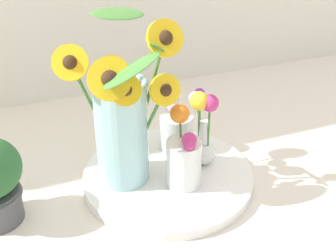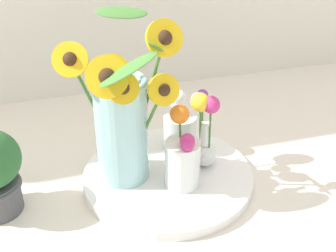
{
  "view_description": "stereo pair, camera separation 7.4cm",
  "coord_description": "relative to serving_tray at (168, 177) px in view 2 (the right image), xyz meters",
  "views": [
    {
      "loc": [
        -0.32,
        -0.77,
        0.69
      ],
      "look_at": [
        -0.01,
        0.06,
        0.15
      ],
      "focal_mm": 50.0,
      "sensor_mm": 36.0,
      "label": 1
    },
    {
      "loc": [
        -0.25,
        -0.8,
        0.69
      ],
      "look_at": [
        -0.01,
        0.06,
        0.15
      ],
      "focal_mm": 50.0,
      "sensor_mm": 36.0,
      "label": 2
    }
  ],
  "objects": [
    {
      "name": "ground_plane",
      "position": [
        0.01,
        -0.06,
        -0.01
      ],
      "size": [
        6.0,
        6.0,
        0.0
      ],
      "primitive_type": "plane",
      "color": "silver"
    },
    {
      "name": "serving_tray",
      "position": [
        0.0,
        0.0,
        0.0
      ],
      "size": [
        0.4,
        0.4,
        0.02
      ],
      "color": "white",
      "rests_on": "ground_plane"
    },
    {
      "name": "mason_jar_sunflowers",
      "position": [
        -0.1,
        0.02,
        0.16
      ],
      "size": [
        0.27,
        0.25,
        0.38
      ],
      "color": "#9ED1D6",
      "rests_on": "serving_tray"
    },
    {
      "name": "vase_small_center",
      "position": [
        0.02,
        -0.05,
        0.08
      ],
      "size": [
        0.08,
        0.1,
        0.18
      ],
      "color": "white",
      "rests_on": "serving_tray"
    },
    {
      "name": "vase_bulb_right",
      "position": [
        0.09,
        0.01,
        0.11
      ],
      "size": [
        0.07,
        0.1,
        0.2
      ],
      "color": "white",
      "rests_on": "serving_tray"
    },
    {
      "name": "vase_small_back",
      "position": [
        0.06,
        0.1,
        0.07
      ],
      "size": [
        0.08,
        0.08,
        0.15
      ],
      "color": "white",
      "rests_on": "serving_tray"
    }
  ]
}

